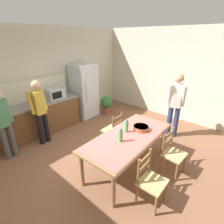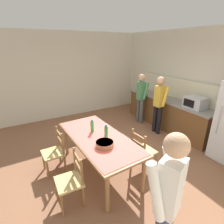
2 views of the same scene
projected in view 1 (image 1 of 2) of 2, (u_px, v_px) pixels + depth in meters
The scene contains 18 objects.
ground_plane at pixel (106, 158), 4.04m from camera, with size 8.32×8.32×0.00m, color brown.
wall_back at pixel (39, 79), 5.08m from camera, with size 6.52×0.12×2.90m, color beige.
wall_right at pixel (174, 75), 5.71m from camera, with size 0.12×5.20×2.90m, color beige.
kitchen_counter at pixel (27, 122), 4.72m from camera, with size 3.05×0.66×0.92m.
counter_splashback at pixel (17, 93), 4.61m from camera, with size 3.01×0.03×0.60m, color beige.
refrigerator at pixel (84, 91), 5.89m from camera, with size 0.73×0.73×1.79m.
microwave at pixel (55, 93), 5.09m from camera, with size 0.50×0.39×0.30m.
dining_table at pixel (128, 139), 3.50m from camera, with size 2.11×1.03×0.78m.
bottle_near_centre at pixel (121, 136), 3.23m from camera, with size 0.07×0.07×0.27m.
bottle_off_centre at pixel (127, 127), 3.56m from camera, with size 0.07×0.07×0.27m.
serving_bowl at pixel (141, 128), 3.66m from camera, with size 0.32×0.32×0.09m.
chair_side_near_left at pixel (150, 181), 2.83m from camera, with size 0.44×0.42×0.91m.
chair_side_far_right at pixel (113, 130), 4.37m from camera, with size 0.44×0.42×0.91m.
chair_side_near_right at pixel (172, 153), 3.50m from camera, with size 0.44×0.42×0.91m.
person_at_sink at pixel (3, 121), 3.76m from camera, with size 0.41×0.28×1.62m.
person_at_counter at pixel (40, 110), 4.30m from camera, with size 0.42×0.29×1.67m.
person_by_table at pixel (175, 103), 4.59m from camera, with size 0.39×0.50×1.76m.
potted_plant at pixel (107, 103), 6.27m from camera, with size 0.44×0.44×0.67m.
Camera 1 is at (-2.37, -2.28, 2.59)m, focal length 28.00 mm.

